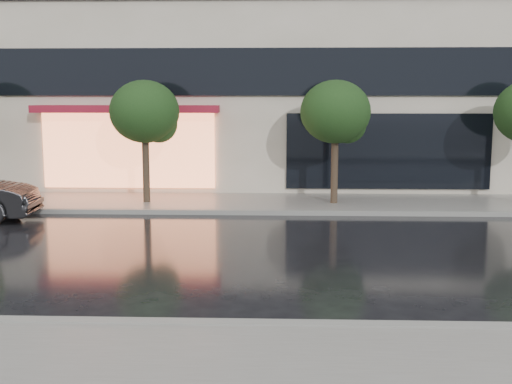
{
  "coord_description": "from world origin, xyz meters",
  "views": [
    {
      "loc": [
        1.25,
        -10.2,
        3.48
      ],
      "look_at": [
        0.75,
        3.69,
        1.4
      ],
      "focal_mm": 45.0,
      "sensor_mm": 36.0,
      "label": 1
    }
  ],
  "objects": [
    {
      "name": "curb_near",
      "position": [
        0.0,
        -1.0,
        0.07
      ],
      "size": [
        60.0,
        0.25,
        0.14
      ],
      "primitive_type": "cube",
      "color": "gray",
      "rests_on": "ground"
    },
    {
      "name": "sidewalk_far",
      "position": [
        0.0,
        10.25,
        0.06
      ],
      "size": [
        60.0,
        3.5,
        0.12
      ],
      "primitive_type": "cube",
      "color": "slate",
      "rests_on": "ground"
    },
    {
      "name": "tree_mid_west",
      "position": [
        -2.94,
        10.03,
        2.92
      ],
      "size": [
        2.2,
        2.2,
        3.99
      ],
      "color": "#33261C",
      "rests_on": "ground"
    },
    {
      "name": "ground",
      "position": [
        0.0,
        0.0,
        0.0
      ],
      "size": [
        120.0,
        120.0,
        0.0
      ],
      "primitive_type": "plane",
      "color": "black",
      "rests_on": "ground"
    },
    {
      "name": "tree_mid_east",
      "position": [
        3.06,
        10.03,
        2.92
      ],
      "size": [
        2.2,
        2.2,
        3.99
      ],
      "color": "#33261C",
      "rests_on": "ground"
    },
    {
      "name": "curb_far",
      "position": [
        0.0,
        8.5,
        0.07
      ],
      "size": [
        60.0,
        0.25,
        0.14
      ],
      "primitive_type": "cube",
      "color": "gray",
      "rests_on": "ground"
    }
  ]
}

